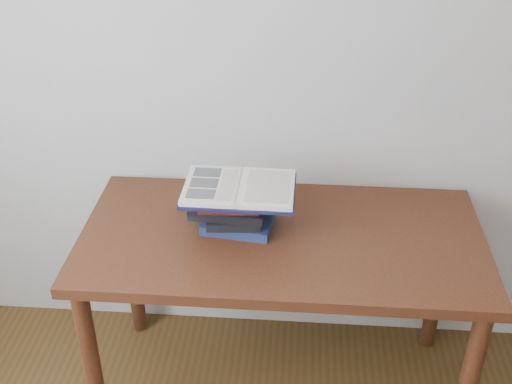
{
  "coord_description": "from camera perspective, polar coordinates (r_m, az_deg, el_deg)",
  "views": [
    {
      "loc": [
        0.04,
        -0.41,
        2.0
      ],
      "look_at": [
        -0.1,
        1.31,
        0.94
      ],
      "focal_mm": 45.0,
      "sensor_mm": 36.0,
      "label": 1
    }
  ],
  "objects": [
    {
      "name": "room_shell",
      "position": [
        0.57,
        -8.5,
        -9.61
      ],
      "size": [
        3.54,
        3.54,
        2.62
      ],
      "color": "#B7B4AD",
      "rests_on": "ground"
    },
    {
      "name": "desk",
      "position": [
        2.24,
        2.28,
        -5.82
      ],
      "size": [
        1.37,
        0.69,
        0.74
      ],
      "color": "#4B2112",
      "rests_on": "ground"
    },
    {
      "name": "book_stack",
      "position": [
        2.18,
        -2.08,
        -1.42
      ],
      "size": [
        0.29,
        0.21,
        0.15
      ],
      "color": "#161B44",
      "rests_on": "desk"
    },
    {
      "name": "open_book",
      "position": [
        2.11,
        -1.48,
        0.32
      ],
      "size": [
        0.37,
        0.26,
        0.03
      ],
      "rotation": [
        0.0,
        0.0,
        -0.01
      ],
      "color": "black",
      "rests_on": "book_stack"
    }
  ]
}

